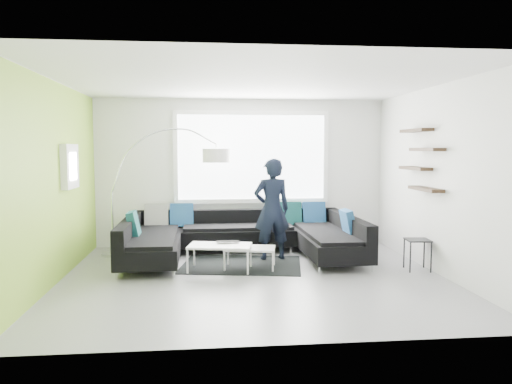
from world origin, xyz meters
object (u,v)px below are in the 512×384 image
Objects in this scene: sectional_sofa at (241,238)px; laptop at (228,243)px; side_table at (417,255)px; arc_lamp at (112,192)px; person at (272,209)px; coffee_table at (235,257)px.

sectional_sofa is 0.69m from laptop.
side_table is 2.92m from laptop.
arc_lamp is at bearing 165.26° from sectional_sofa.
laptop is (-0.26, -0.64, 0.04)m from sectional_sofa.
side_table is 0.28× the size of person.
coffee_table is (-0.15, -0.70, -0.17)m from sectional_sofa.
side_table reaches higher than coffee_table.
coffee_table is 2.54× the size of side_table.
sectional_sofa is at bearing 68.25° from laptop.
sectional_sofa reaches higher than side_table.
arc_lamp reaches higher than laptop.
person is 1.07m from laptop.
coffee_table is 0.55× the size of arc_lamp.
coffee_table is 0.72× the size of person.
arc_lamp is at bearing 161.99° from side_table.
person is at bearing 155.11° from side_table.
sectional_sofa reaches higher than laptop.
person is (0.66, 0.66, 0.65)m from coffee_table.
coffee_table is 2.57m from arc_lamp.
sectional_sofa is 2.82m from side_table.
side_table is 2.42m from person.
person reaches higher than coffee_table.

